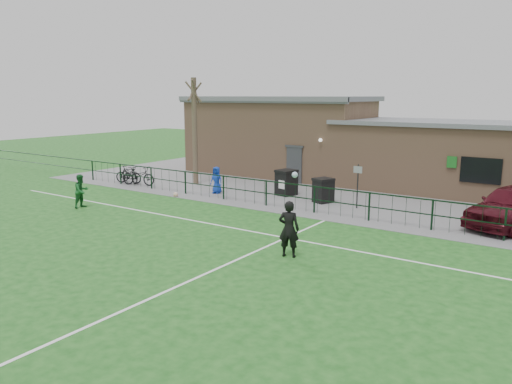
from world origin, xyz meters
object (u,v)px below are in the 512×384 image
Objects in this scene: bare_tree at (195,132)px; outfield_player at (81,191)px; ball_ground at (176,195)px; spectator_child at (216,180)px; bicycle_a at (130,174)px; wheelie_bin_right at (323,191)px; sign_post at (357,186)px; bicycle_c at (138,176)px; wheelie_bin_left at (286,183)px; bicycle_b at (128,175)px.

bare_tree reaches higher than outfield_player.
outfield_player is 6.36× the size of ball_ground.
ball_ground is (-1.17, -1.83, -0.60)m from spectator_child.
bicycle_a is at bearing 163.53° from ball_ground.
wheelie_bin_right is 11.16m from outfield_player.
sign_post is at bearing -3.63° from bare_tree.
spectator_child is at bearing -32.42° from outfield_player.
sign_post is at bearing 17.53° from ball_ground.
bicycle_c is 5.19m from spectator_child.
wheelie_bin_left reaches higher than ball_ground.
wheelie_bin_left is at bearing 1.29° from bare_tree.
sign_post is (1.82, -0.25, 0.46)m from wheelie_bin_right.
wheelie_bin_right reaches higher than bicycle_c.
outfield_player is (-8.57, -7.14, 0.21)m from wheelie_bin_right.
wheelie_bin_right is 7.39m from ball_ground.
spectator_child is (5.15, 0.65, 0.16)m from bicycle_c.
ball_ground is at bearing -118.95° from bicycle_b.
spectator_child is at bearing -98.85° from bicycle_c.
wheelie_bin_left is (6.00, 0.14, -2.37)m from bare_tree.
wheelie_bin_left is 1.12× the size of wheelie_bin_right.
ball_ground is at bearing -162.47° from sign_post.
bare_tree is at bearing -63.66° from bicycle_c.
bicycle_b is (0.09, -0.21, 0.01)m from bicycle_a.
ball_ground is (-6.75, -2.96, -0.44)m from wheelie_bin_right.
outfield_player is (-6.21, -7.67, 0.14)m from wheelie_bin_left.
spectator_child is (-5.59, -1.13, 0.16)m from wheelie_bin_right.
bare_tree is 4.63m from bicycle_b.
spectator_child is at bearing -145.95° from wheelie_bin_right.
outfield_player reaches higher than bicycle_c.
sign_post is 7.47m from spectator_child.
spectator_child reaches higher than ball_ground.
bicycle_b is 0.84× the size of bicycle_c.
spectator_child is at bearing 57.54° from ball_ground.
wheelie_bin_right is at bearing -56.22° from outfield_player.
bicycle_c is (-12.56, -1.53, -0.47)m from sign_post.
bicycle_a is (-3.41, -1.87, -2.48)m from bare_tree.
outfield_player is at bearing -164.80° from bicycle_b.
outfield_player is at bearing -117.57° from wheelie_bin_right.
wheelie_bin_right reaches higher than bicycle_a.
spectator_child is at bearing -141.26° from wheelie_bin_left.
bicycle_c is 1.32× the size of outfield_player.
wheelie_bin_right is at bearing 23.68° from ball_ground.
sign_post reaches higher than bicycle_c.
ball_ground is (5.01, -1.48, -0.40)m from bicycle_a.
bicycle_b is 0.95m from bicycle_c.
wheelie_bin_left reaches higher than wheelie_bin_right.
ball_ground is at bearing -128.72° from spectator_child.
outfield_player is at bearing -91.66° from bare_tree.
wheelie_bin_right reaches higher than bicycle_b.
outfield_player is at bearing -113.52° from ball_ground.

